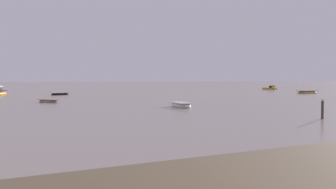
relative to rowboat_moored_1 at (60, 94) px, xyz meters
The scene contains 6 objects.
rowboat_moored_1 is the anchor object (origin of this frame).
rowboat_moored_2 47.90m from the rowboat_moored_1, 20.61° to the right, with size 4.79×2.13×0.73m.
motorboat_moored_1 58.41m from the rowboat_moored_1, ahead, with size 1.64×4.53×1.69m.
rowboat_moored_4 24.90m from the rowboat_moored_1, 109.45° to the right, with size 2.27×3.13×0.47m.
rowboat_moored_5 38.74m from the rowboat_moored_1, 88.34° to the right, with size 2.31×4.38×0.66m.
mooring_post_left 54.78m from the rowboat_moored_1, 86.97° to the right, with size 0.22×0.22×1.53m.
Camera 1 is at (-50.92, -19.65, 2.82)m, focal length 44.91 mm.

